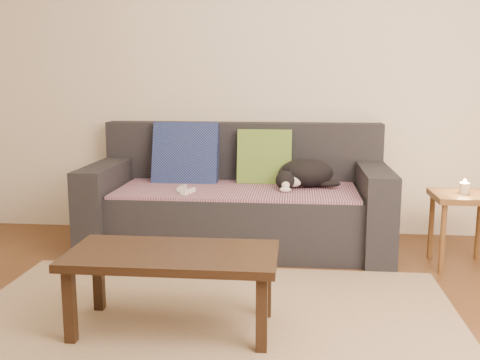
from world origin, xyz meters
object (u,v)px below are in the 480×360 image
Objects in this scene: wii_remote_a at (182,188)px; coffee_table at (173,262)px; wii_remote_b at (188,191)px; side_table at (463,207)px; sofa at (238,204)px; cat at (305,174)px.

wii_remote_a is 0.15× the size of coffee_table.
wii_remote_b is 1.78m from side_table.
side_table is 1.98m from coffee_table.
sofa is 4.52× the size of cat.
sofa is at bearing 83.63° from coffee_table.
wii_remote_a is 0.31× the size of side_table.
wii_remote_b reaches higher than coffee_table.
coffee_table is (0.15, -1.14, -0.11)m from wii_remote_b.
wii_remote_b is (-0.78, -0.30, -0.08)m from cat.
wii_remote_a is at bearing 176.38° from side_table.
cat is (0.47, 0.00, 0.23)m from sofa.
wii_remote_a is 1.85m from side_table.
coffee_table is (-1.64, -1.12, -0.05)m from side_table.
wii_remote_b is (-0.31, -0.30, 0.15)m from sofa.
sofa is 1.51m from side_table.
wii_remote_a is at bearing -150.99° from sofa.
wii_remote_a is (-0.37, -0.20, 0.15)m from sofa.
sofa is 0.46m from wii_remote_b.
side_table reaches higher than wii_remote_a.
cat is 0.87m from wii_remote_a.
cat reaches higher than side_table.
sofa is at bearing -28.38° from wii_remote_b.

